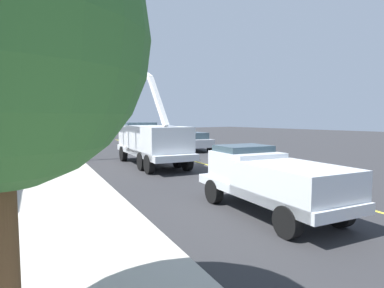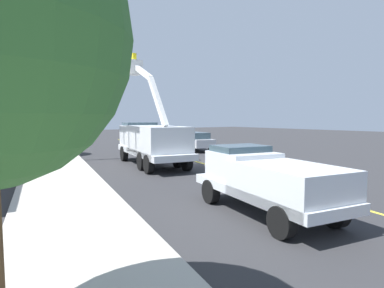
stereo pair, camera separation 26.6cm
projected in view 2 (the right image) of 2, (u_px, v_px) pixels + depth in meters
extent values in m
plane|color=#2D2D30|center=(200.00, 163.00, 21.49)|extent=(120.00, 120.00, 0.00)
cube|color=#B2ADA3|center=(58.00, 171.00, 17.72)|extent=(59.60, 14.87, 0.12)
cube|color=yellow|center=(200.00, 163.00, 21.49)|extent=(49.13, 9.60, 0.01)
cube|color=silver|center=(152.00, 151.00, 20.16)|extent=(8.52, 4.00, 0.36)
cube|color=silver|center=(140.00, 137.00, 22.46)|extent=(3.02, 2.80, 1.60)
cube|color=#384C56|center=(139.00, 127.00, 22.58)|extent=(2.17, 2.40, 0.64)
cube|color=silver|center=(157.00, 141.00, 19.22)|extent=(5.63, 3.45, 1.80)
cube|color=white|center=(158.00, 101.00, 18.38)|extent=(1.96, 0.28, 2.96)
cube|color=white|center=(142.00, 71.00, 19.79)|extent=(2.30, 0.28, 1.28)
cube|color=white|center=(134.00, 68.00, 20.64)|extent=(0.90, 0.90, 0.90)
cube|color=yellow|center=(134.00, 58.00, 20.59)|extent=(0.36, 0.24, 0.60)
cylinder|color=black|center=(124.00, 154.00, 22.30)|extent=(1.09, 0.53, 1.04)
cylinder|color=black|center=(155.00, 152.00, 23.26)|extent=(1.09, 0.53, 1.04)
cylinder|color=black|center=(142.00, 161.00, 18.39)|extent=(1.09, 0.53, 1.04)
cylinder|color=black|center=(178.00, 159.00, 19.34)|extent=(1.09, 0.53, 1.04)
cylinder|color=black|center=(149.00, 164.00, 17.20)|extent=(1.09, 0.53, 1.04)
cylinder|color=black|center=(187.00, 162.00, 18.16)|extent=(1.09, 0.53, 1.04)
cube|color=silver|center=(265.00, 190.00, 10.03)|extent=(5.90, 3.12, 0.30)
cube|color=silver|center=(243.00, 168.00, 11.09)|extent=(2.34, 2.28, 1.10)
cube|color=#384C56|center=(240.00, 153.00, 11.23)|extent=(1.65, 1.99, 0.56)
cube|color=silver|center=(288.00, 184.00, 9.08)|extent=(3.70, 2.70, 1.10)
cylinder|color=black|center=(211.00, 191.00, 11.31)|extent=(0.88, 0.45, 0.84)
cylinder|color=black|center=(254.00, 187.00, 12.12)|extent=(0.88, 0.45, 0.84)
cylinder|color=black|center=(282.00, 222.00, 7.99)|extent=(0.88, 0.45, 0.84)
cylinder|color=black|center=(335.00, 213.00, 8.79)|extent=(0.88, 0.45, 0.84)
cube|color=silver|center=(194.00, 142.00, 29.14)|extent=(5.07, 2.77, 0.70)
cube|color=#384C56|center=(194.00, 135.00, 29.23)|extent=(3.71, 2.29, 0.60)
cylinder|color=black|center=(211.00, 148.00, 28.08)|extent=(0.71, 0.36, 0.68)
cylinder|color=black|center=(194.00, 149.00, 27.35)|extent=(0.71, 0.36, 0.68)
cylinder|color=black|center=(195.00, 145.00, 31.02)|extent=(0.71, 0.36, 0.68)
cylinder|color=black|center=(179.00, 146.00, 30.29)|extent=(0.71, 0.36, 0.68)
cube|color=black|center=(161.00, 156.00, 25.21)|extent=(0.40, 0.40, 0.04)
cone|color=orange|center=(161.00, 150.00, 25.18)|extent=(0.32, 0.32, 0.81)
cylinder|color=white|center=(161.00, 149.00, 25.17)|extent=(0.20, 0.20, 0.08)
cylinder|color=gray|center=(68.00, 99.00, 21.92)|extent=(0.22, 0.22, 8.66)
cube|color=gray|center=(70.00, 42.00, 19.03)|extent=(5.75, 1.26, 0.16)
cube|color=gold|center=(69.00, 56.00, 20.20)|extent=(0.22, 0.57, 1.00)
cube|color=black|center=(71.00, 56.00, 20.25)|extent=(0.26, 0.35, 0.84)
cube|color=gold|center=(71.00, 51.00, 18.70)|extent=(0.22, 0.57, 1.00)
cube|color=black|center=(73.00, 51.00, 18.75)|extent=(0.26, 0.35, 0.84)
cube|color=gold|center=(74.00, 45.00, 17.20)|extent=(0.22, 0.57, 1.00)
cube|color=black|center=(76.00, 45.00, 17.25)|extent=(0.26, 0.35, 0.84)
cylinder|color=brown|center=(26.00, 139.00, 24.82)|extent=(0.32, 0.32, 2.66)
sphere|color=#33662D|center=(24.00, 105.00, 24.59)|extent=(3.93, 3.93, 3.93)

